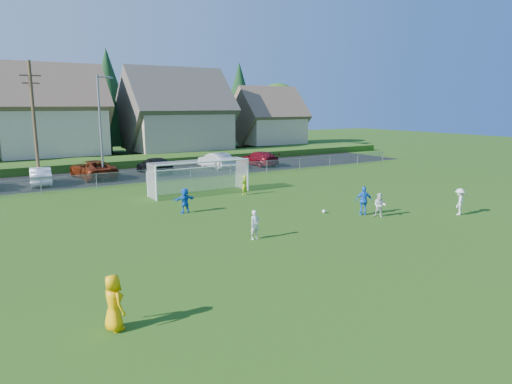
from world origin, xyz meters
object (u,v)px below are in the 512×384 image
car_c (93,169)px  car_d (155,166)px  soccer_ball (324,211)px  player_white_b (380,205)px  player_blue_a (364,201)px  car_g (259,158)px  referee (114,303)px  player_blue_b (185,200)px  car_b (40,176)px  player_white_a (255,225)px  player_white_c (459,202)px  goalkeeper (244,185)px  soccer_goal (198,172)px  car_f (216,160)px

car_c → car_d: bearing=171.4°
soccer_ball → player_white_b: bearing=-49.3°
player_blue_a → car_g: (6.84, 22.44, -0.11)m
referee → player_white_b: referee is taller
player_white_b → player_blue_b: player_blue_b is taller
referee → car_b: size_ratio=0.38×
referee → car_g: bearing=-53.5°
player_white_a → player_white_b: bearing=-10.4°
car_c → player_blue_b: bearing=88.6°
player_white_c → goalkeeper: size_ratio=1.12×
soccer_ball → referee: (-14.79, -8.02, 0.74)m
car_b → player_white_c: bearing=133.9°
soccer_ball → soccer_goal: size_ratio=0.03×
soccer_ball → car_f: car_f is taller
car_g → soccer_goal: bearing=39.0°
soccer_goal → referee: bearing=-121.7°
player_white_a → player_blue_a: (8.17, 0.82, 0.15)m
soccer_ball → goalkeeper: 7.65m
car_c → car_g: 17.37m
car_d → car_g: car_d is taller
goalkeeper → car_f: size_ratio=0.29×
player_white_b → player_white_c: (4.47, -2.12, 0.09)m
goalkeeper → car_b: size_ratio=0.32×
referee → car_d: 31.42m
player_white_c → player_white_a: bearing=-34.5°
player_white_a → car_g: (15.01, 23.26, 0.04)m
soccer_ball → player_white_a: (-6.45, -2.40, 0.61)m
car_g → soccer_goal: size_ratio=0.70×
car_d → car_f: 6.65m
soccer_ball → referee: size_ratio=0.13×
player_white_a → player_blue_b: 7.02m
player_white_c → car_g: 25.53m
goalkeeper → car_c: car_c is taller
player_white_a → player_white_b: 8.57m
player_white_a → player_white_c: player_white_c is taller
player_white_a → player_white_c: 13.23m
referee → player_white_a: size_ratio=1.17×
player_blue_a → player_white_b: bearing=147.9°
player_blue_a → car_b: bearing=-22.1°
soccer_ball → car_b: bearing=123.4°
player_white_a → car_g: bearing=47.3°
player_blue_a → car_d: 23.23m
player_white_c → referee: bearing=-15.9°
car_d → player_white_a: bearing=78.8°
referee → soccer_goal: size_ratio=0.23×
soccer_goal → car_b: bearing=132.9°
car_d → soccer_goal: bearing=83.5°
player_white_c → player_blue_b: size_ratio=1.04×
car_c → soccer_goal: soccer_goal is taller
player_blue_b → player_white_b: bearing=140.8°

